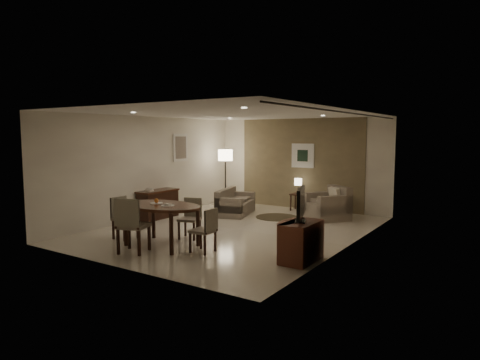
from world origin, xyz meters
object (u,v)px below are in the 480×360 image
Objects in this scene: tv_cabinet at (301,242)px; side_table at (298,202)px; console_desk at (158,204)px; armchair at (327,203)px; chair_near at (134,225)px; floor_lamp at (225,178)px; dining_table at (162,225)px; chair_far at (189,219)px; sofa at (236,202)px; chair_left at (125,218)px; chair_right at (203,230)px.

tv_cabinet reaches higher than side_table.
armchair is (3.84, 2.33, 0.06)m from console_desk.
floor_lamp reaches higher than chair_near.
armchair is (1.73, 4.40, 0.02)m from dining_table.
chair_far is at bearing -95.75° from side_table.
sofa is (-0.74, 2.88, -0.07)m from chair_far.
dining_table is 3.73m from sofa.
console_desk is 1.14× the size of chair_near.
dining_table is 4.99m from floor_lamp.
armchair is at bearing 31.30° from console_desk.
dining_table is at bearing -44.44° from console_desk.
chair_far is (2.16, -1.28, 0.05)m from console_desk.
armchair is at bearing -4.25° from floor_lamp.
console_desk is 1.35× the size of chair_left.
chair_near is 0.60× the size of floor_lamp.
chair_far is at bearing -52.68° from chair_left.
dining_table is 0.66m from chair_near.
armchair reaches higher than side_table.
chair_far is 0.96× the size of chair_left.
chair_near is at bearing -53.55° from console_desk.
sofa is at bearing -127.61° from side_table.
chair_far is at bearing 177.50° from sofa.
chair_right reaches higher than dining_table.
chair_right is 3.94m from sofa.
chair_far is at bearing -30.55° from console_desk.
console_desk is at bearing -110.23° from armchair.
armchair is (-1.05, 3.83, 0.08)m from tv_cabinet.
chair_near is at bearing -71.58° from armchair.
tv_cabinet is at bearing -42.20° from floor_lamp.
chair_left is (-1.06, 0.00, 0.03)m from dining_table.
tv_cabinet is 1.88m from chair_right.
chair_near is at bearing -113.94° from chair_far.
tv_cabinet is 2.74m from chair_far.
dining_table is 1.68× the size of chair_near.
chair_far is 0.57× the size of sofa.
dining_table is at bearing -87.97° from chair_left.
chair_left reaches higher than side_table.
chair_left is at bearing -162.26° from chair_far.
tv_cabinet is at bearing -17.05° from console_desk.
side_table is (0.44, 4.41, -0.18)m from chair_far.
chair_near is (-0.11, -0.64, 0.11)m from dining_table.
side_table is (-2.28, 4.63, -0.10)m from tv_cabinet.
console_desk reaches higher than tv_cabinet.
chair_right is at bearing -54.89° from chair_far.
sofa is at bearing -3.70° from chair_left.
console_desk is at bearing -98.33° from floor_lamp.
chair_far reaches higher than chair_right.
chair_near reaches higher than armchair.
armchair is at bearing 167.91° from chair_right.
sofa is at bearing 100.52° from dining_table.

